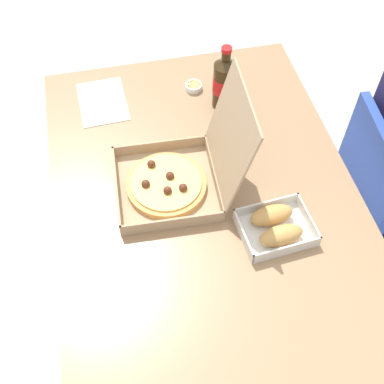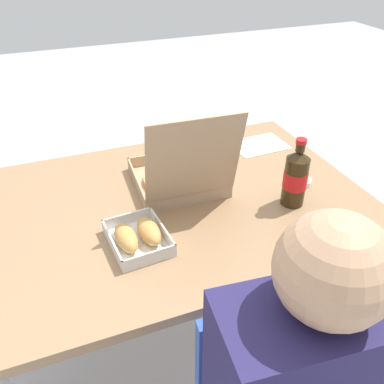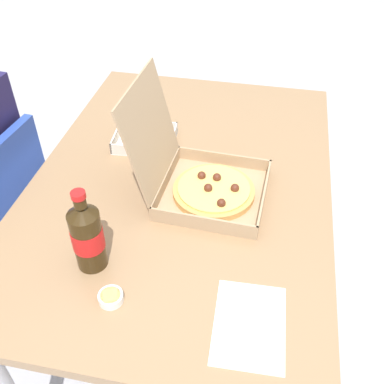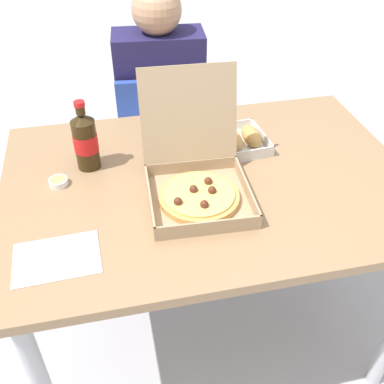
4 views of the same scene
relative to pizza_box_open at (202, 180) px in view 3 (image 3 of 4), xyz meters
name	(u,v)px [view 3 (image 3 of 4)]	position (x,y,z in m)	size (l,w,h in m)	color
ground_plane	(184,322)	(0.05, 0.07, -0.80)	(10.00, 10.00, 0.00)	#B2B2B7
dining_table	(182,200)	(0.05, 0.07, -0.13)	(1.24, 0.86, 0.75)	#997551
pizza_box_open	(202,180)	(0.00, 0.00, 0.00)	(0.30, 0.37, 0.32)	tan
bread_side_box	(145,137)	(0.20, 0.22, -0.02)	(0.16, 0.20, 0.06)	white
cola_bottle	(87,236)	(-0.30, 0.21, 0.05)	(0.07, 0.07, 0.22)	#33230F
paper_menu	(249,325)	(-0.39, -0.17, -0.05)	(0.21, 0.15, 0.00)	white
dipping_sauce_cup	(111,297)	(-0.39, 0.13, -0.04)	(0.06, 0.06, 0.02)	white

